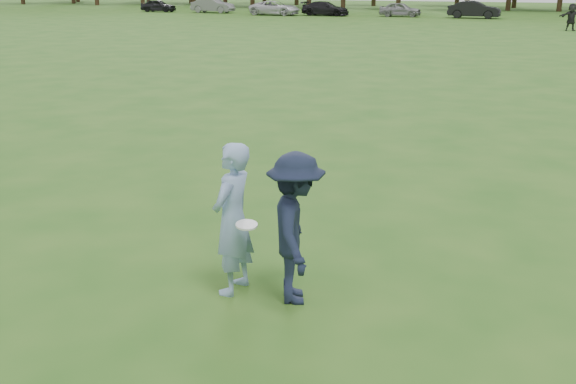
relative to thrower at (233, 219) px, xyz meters
name	(u,v)px	position (x,y,z in m)	size (l,w,h in m)	color
ground	(235,278)	(-0.13, 0.34, -1.00)	(200.00, 200.00, 0.00)	#255618
thrower	(233,219)	(0.00, 0.00, 0.00)	(0.73, 0.48, 2.01)	#8AA7D5
defender	(296,228)	(0.85, 0.01, -0.03)	(1.26, 0.72, 1.95)	#171E33
player_far_d	(571,17)	(7.35, 47.22, -0.03)	(1.81, 0.58, 1.95)	#242424
car_a	(158,6)	(-33.76, 60.81, -0.35)	(1.55, 3.86, 1.31)	black
car_b	(213,5)	(-27.32, 60.91, -0.24)	(1.62, 4.63, 1.53)	slate
car_c	(275,8)	(-19.60, 58.84, -0.30)	(2.34, 5.08, 1.41)	silver
car_d	(325,9)	(-14.53, 59.55, -0.31)	(1.93, 4.75, 1.38)	black
car_e	(400,9)	(-7.18, 60.27, -0.32)	(1.62, 4.03, 1.37)	gray
car_f	(474,10)	(-0.21, 59.90, -0.21)	(1.67, 4.79, 1.58)	black
disc_in_play	(247,225)	(0.32, -0.32, 0.07)	(0.31, 0.31, 0.07)	white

